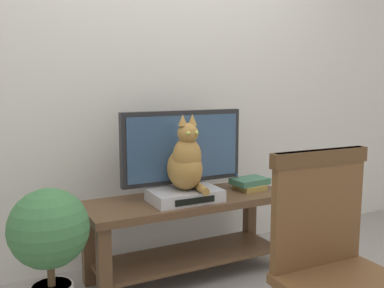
% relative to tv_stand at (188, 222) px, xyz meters
% --- Properties ---
extents(back_wall, '(7.00, 0.12, 2.80)m').
position_rel_tv_stand_xyz_m(back_wall, '(-0.03, 0.47, 1.05)').
color(back_wall, beige).
rests_on(back_wall, ground).
extents(tv_stand, '(1.26, 0.45, 0.51)m').
position_rel_tv_stand_xyz_m(tv_stand, '(0.00, 0.00, 0.00)').
color(tv_stand, '#513823').
rests_on(tv_stand, ground).
extents(tv, '(0.79, 0.20, 0.53)m').
position_rel_tv_stand_xyz_m(tv, '(0.00, 0.08, 0.43)').
color(tv, black).
rests_on(tv, tv_stand).
extents(media_box, '(0.41, 0.27, 0.07)m').
position_rel_tv_stand_xyz_m(media_box, '(-0.05, -0.06, 0.19)').
color(media_box, '#ADADB2').
rests_on(media_box, tv_stand).
extents(cat, '(0.20, 0.32, 0.45)m').
position_rel_tv_stand_xyz_m(cat, '(-0.05, -0.08, 0.40)').
color(cat, olive).
rests_on(cat, media_box).
extents(wooden_chair, '(0.47, 0.48, 0.94)m').
position_rel_tv_stand_xyz_m(wooden_chair, '(0.09, -1.12, 0.19)').
color(wooden_chair, brown).
rests_on(wooden_chair, ground).
extents(book_stack, '(0.25, 0.19, 0.07)m').
position_rel_tv_stand_xyz_m(book_stack, '(0.45, 0.00, 0.19)').
color(book_stack, olive).
rests_on(book_stack, tv_stand).
extents(potted_plant, '(0.38, 0.38, 0.71)m').
position_rel_tv_stand_xyz_m(potted_plant, '(-0.85, -0.23, 0.11)').
color(potted_plant, beige).
rests_on(potted_plant, ground).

